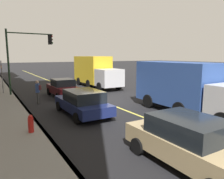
{
  "coord_description": "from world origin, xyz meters",
  "views": [
    {
      "loc": [
        -14.2,
        7.55,
        3.5
      ],
      "look_at": [
        -2.46,
        0.55,
        1.31
      ],
      "focal_mm": 34.08,
      "sensor_mm": 36.0,
      "label": 1
    }
  ],
  "objects": [
    {
      "name": "car_navy",
      "position": [
        -2.73,
        2.74,
        0.77
      ],
      "size": [
        4.68,
        2.11,
        1.49
      ],
      "color": "navy",
      "rests_on": "ground"
    },
    {
      "name": "curb_edge",
      "position": [
        0.0,
        5.51,
        0.07
      ],
      "size": [
        80.0,
        0.16,
        0.15
      ],
      "primitive_type": "cube",
      "color": "slate",
      "rests_on": "ground"
    },
    {
      "name": "pedestrian_with_backpack",
      "position": [
        1.6,
        4.4,
        1.01
      ],
      "size": [
        0.46,
        0.46,
        1.72
      ],
      "color": "#383838",
      "rests_on": "ground"
    },
    {
      "name": "traffic_light_mast",
      "position": [
        5.9,
        4.34,
        3.91
      ],
      "size": [
        0.28,
        3.95,
        5.7
      ],
      "color": "#1E3823",
      "rests_on": "ground"
    },
    {
      "name": "car_maroon",
      "position": [
        3.46,
        1.94,
        0.76
      ],
      "size": [
        4.22,
        1.95,
        1.52
      ],
      "color": "#591116",
      "rests_on": "ground"
    },
    {
      "name": "ground",
      "position": [
        0.0,
        0.0,
        0.0
      ],
      "size": [
        200.0,
        200.0,
        0.0
      ],
      "primitive_type": "plane",
      "color": "black"
    },
    {
      "name": "truck_blue",
      "position": [
        -5.52,
        -2.86,
        1.63
      ],
      "size": [
        7.67,
        2.43,
        3.09
      ],
      "color": "silver",
      "rests_on": "ground"
    },
    {
      "name": "truck_yellow",
      "position": [
        7.3,
        -3.04,
        1.77
      ],
      "size": [
        7.79,
        2.46,
        3.41
      ],
      "color": "silver",
      "rests_on": "ground"
    },
    {
      "name": "fire_hydrant",
      "position": [
        -4.66,
        6.03,
        0.47
      ],
      "size": [
        0.24,
        0.24,
        0.94
      ],
      "color": "red",
      "rests_on": "ground"
    },
    {
      "name": "street_sign_post",
      "position": [
        6.91,
        6.33,
        1.8
      ],
      "size": [
        0.6,
        0.08,
        3.06
      ],
      "color": "slate",
      "rests_on": "ground"
    },
    {
      "name": "car_tan",
      "position": [
        -9.97,
        2.15,
        0.81
      ],
      "size": [
        4.47,
        2.09,
        1.57
      ],
      "color": "tan",
      "rests_on": "ground"
    },
    {
      "name": "sidewalk_slab",
      "position": [
        0.0,
        6.74,
        0.07
      ],
      "size": [
        80.0,
        2.62,
        0.15
      ],
      "primitive_type": "cube",
      "color": "gray",
      "rests_on": "ground"
    },
    {
      "name": "lane_stripe_center",
      "position": [
        0.0,
        0.0,
        0.01
      ],
      "size": [
        80.0,
        0.16,
        0.01
      ],
      "primitive_type": "cube",
      "color": "#D8CC4C",
      "rests_on": "ground"
    }
  ]
}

